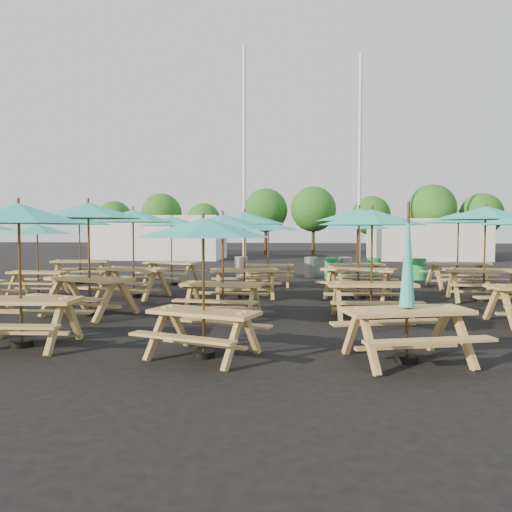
# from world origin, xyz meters

# --- Properties ---
(ground) EXTENTS (120.00, 120.00, 0.00)m
(ground) POSITION_xyz_m (0.00, 0.00, 0.00)
(ground) COLOR black
(ground) RESTS_ON ground
(picnic_unit_2) EXTENTS (2.02, 2.02, 2.09)m
(picnic_unit_2) POSITION_xyz_m (-6.19, -0.03, 1.82)
(picnic_unit_2) COLOR tan
(picnic_unit_2) RESTS_ON ground
(picnic_unit_3) EXTENTS (2.90, 2.90, 2.44)m
(picnic_unit_3) POSITION_xyz_m (-6.46, 3.20, 2.13)
(picnic_unit_3) COLOR tan
(picnic_unit_3) RESTS_ON ground
(picnic_unit_4) EXTENTS (2.37, 2.37, 2.35)m
(picnic_unit_4) POSITION_xyz_m (-3.03, -6.07, 2.05)
(picnic_unit_4) COLOR tan
(picnic_unit_4) RESTS_ON ground
(picnic_unit_5) EXTENTS (3.08, 3.08, 2.52)m
(picnic_unit_5) POSITION_xyz_m (-3.22, -3.11, 2.20)
(picnic_unit_5) COLOR tan
(picnic_unit_5) RESTS_ON ground
(picnic_unit_6) EXTENTS (2.91, 2.91, 2.48)m
(picnic_unit_6) POSITION_xyz_m (-3.28, -0.16, 2.16)
(picnic_unit_6) COLOR tan
(picnic_unit_6) RESTS_ON ground
(picnic_unit_7) EXTENTS (2.78, 2.78, 2.39)m
(picnic_unit_7) POSITION_xyz_m (-3.08, 3.01, 2.08)
(picnic_unit_7) COLOR tan
(picnic_unit_7) RESTS_ON ground
(picnic_unit_8) EXTENTS (2.55, 2.55, 2.10)m
(picnic_unit_8) POSITION_xyz_m (0.07, -6.42, 1.83)
(picnic_unit_8) COLOR tan
(picnic_unit_8) RESTS_ON ground
(picnic_unit_9) EXTENTS (2.34, 2.34, 2.25)m
(picnic_unit_9) POSITION_xyz_m (-0.23, -3.05, 1.96)
(picnic_unit_9) COLOR tan
(picnic_unit_9) RESTS_ON ground
(picnic_unit_10) EXTENTS (2.66, 2.66, 2.42)m
(picnic_unit_10) POSITION_xyz_m (-0.17, 0.11, 2.10)
(picnic_unit_10) COLOR tan
(picnic_unit_10) RESTS_ON ground
(picnic_unit_11) EXTENTS (2.14, 2.14, 2.21)m
(picnic_unit_11) POSITION_xyz_m (0.25, 2.98, 1.92)
(picnic_unit_11) COLOR tan
(picnic_unit_11) RESTS_ON ground
(picnic_unit_12) EXTENTS (2.17, 2.01, 2.30)m
(picnic_unit_12) POSITION_xyz_m (3.03, -6.37, 0.94)
(picnic_unit_12) COLOR tan
(picnic_unit_12) RESTS_ON ground
(picnic_unit_13) EXTENTS (2.41, 2.41, 2.35)m
(picnic_unit_13) POSITION_xyz_m (2.93, -3.02, 2.04)
(picnic_unit_13) COLOR tan
(picnic_unit_13) RESTS_ON ground
(picnic_unit_14) EXTENTS (3.02, 3.02, 2.51)m
(picnic_unit_14) POSITION_xyz_m (2.98, 0.27, 2.19)
(picnic_unit_14) COLOR tan
(picnic_unit_14) RESTS_ON ground
(picnic_unit_15) EXTENTS (2.74, 2.74, 2.27)m
(picnic_unit_15) POSITION_xyz_m (3.23, 3.42, 1.98)
(picnic_unit_15) COLOR tan
(picnic_unit_15) RESTS_ON ground
(picnic_unit_18) EXTENTS (2.63, 2.63, 2.55)m
(picnic_unit_18) POSITION_xyz_m (6.26, 0.16, 2.22)
(picnic_unit_18) COLOR tan
(picnic_unit_18) RESTS_ON ground
(picnic_unit_19) EXTENTS (2.69, 2.69, 2.49)m
(picnic_unit_19) POSITION_xyz_m (6.45, 3.22, 2.17)
(picnic_unit_19) COLOR tan
(picnic_unit_19) RESTS_ON ground
(waste_bin_0) EXTENTS (0.51, 0.51, 0.82)m
(waste_bin_0) POSITION_xyz_m (-1.11, 6.17, 0.41)
(waste_bin_0) COLOR gray
(waste_bin_0) RESTS_ON ground
(waste_bin_1) EXTENTS (0.51, 0.51, 0.82)m
(waste_bin_1) POSITION_xyz_m (1.69, 6.24, 0.41)
(waste_bin_1) COLOR gray
(waste_bin_1) RESTS_ON ground
(waste_bin_2) EXTENTS (0.51, 0.51, 0.82)m
(waste_bin_2) POSITION_xyz_m (2.47, 5.77, 0.41)
(waste_bin_2) COLOR #1A943E
(waste_bin_2) RESTS_ON ground
(waste_bin_3) EXTENTS (0.51, 0.51, 0.82)m
(waste_bin_3) POSITION_xyz_m (3.02, 6.23, 0.41)
(waste_bin_3) COLOR gray
(waste_bin_3) RESTS_ON ground
(waste_bin_4) EXTENTS (0.51, 0.51, 0.82)m
(waste_bin_4) POSITION_xyz_m (4.11, 5.88, 0.41)
(waste_bin_4) COLOR #1A943E
(waste_bin_4) RESTS_ON ground
(waste_bin_5) EXTENTS (0.51, 0.51, 0.82)m
(waste_bin_5) POSITION_xyz_m (5.79, 5.83, 0.41)
(waste_bin_5) COLOR #1A943E
(waste_bin_5) RESTS_ON ground
(mast_0) EXTENTS (0.20, 0.20, 12.00)m
(mast_0) POSITION_xyz_m (-2.00, 14.00, 6.00)
(mast_0) COLOR silver
(mast_0) RESTS_ON ground
(mast_1) EXTENTS (0.20, 0.20, 12.00)m
(mast_1) POSITION_xyz_m (4.50, 16.00, 6.00)
(mast_1) COLOR silver
(mast_1) RESTS_ON ground
(event_tent_0) EXTENTS (8.00, 4.00, 2.80)m
(event_tent_0) POSITION_xyz_m (-8.00, 18.00, 1.40)
(event_tent_0) COLOR silver
(event_tent_0) RESTS_ON ground
(event_tent_1) EXTENTS (7.00, 4.00, 2.60)m
(event_tent_1) POSITION_xyz_m (9.00, 19.00, 1.30)
(event_tent_1) COLOR silver
(event_tent_1) RESTS_ON ground
(tree_0) EXTENTS (2.80, 2.80, 4.24)m
(tree_0) POSITION_xyz_m (-14.07, 25.25, 2.83)
(tree_0) COLOR #382314
(tree_0) RESTS_ON ground
(tree_1) EXTENTS (3.11, 3.11, 4.72)m
(tree_1) POSITION_xyz_m (-9.74, 23.90, 3.15)
(tree_1) COLOR #382314
(tree_1) RESTS_ON ground
(tree_2) EXTENTS (2.59, 2.59, 3.93)m
(tree_2) POSITION_xyz_m (-6.39, 23.65, 2.62)
(tree_2) COLOR #382314
(tree_2) RESTS_ON ground
(tree_3) EXTENTS (3.36, 3.36, 5.09)m
(tree_3) POSITION_xyz_m (-1.75, 24.72, 3.41)
(tree_3) COLOR #382314
(tree_3) RESTS_ON ground
(tree_4) EXTENTS (3.41, 3.41, 5.17)m
(tree_4) POSITION_xyz_m (1.90, 24.26, 3.46)
(tree_4) COLOR #382314
(tree_4) RESTS_ON ground
(tree_5) EXTENTS (2.94, 2.94, 4.45)m
(tree_5) POSITION_xyz_m (6.22, 24.67, 2.97)
(tree_5) COLOR #382314
(tree_5) RESTS_ON ground
(tree_6) EXTENTS (3.38, 3.38, 5.13)m
(tree_6) POSITION_xyz_m (10.23, 22.90, 3.43)
(tree_6) COLOR #382314
(tree_6) RESTS_ON ground
(tree_7) EXTENTS (2.95, 2.95, 4.48)m
(tree_7) POSITION_xyz_m (13.63, 22.92, 2.99)
(tree_7) COLOR #382314
(tree_7) RESTS_ON ground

